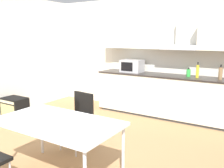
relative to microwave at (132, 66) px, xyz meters
name	(u,v)px	position (x,y,z in m)	size (l,w,h in m)	color
ground_plane	(66,161)	(0.36, -2.64, -1.06)	(7.69, 8.83, 0.02)	#9E754C
wall_back	(153,55)	(0.36, 0.36, 0.25)	(6.15, 0.10, 2.60)	silver
kitchen_counter	(175,97)	(1.05, 0.00, -0.59)	(3.53, 0.64, 0.91)	#333333
backsplash_tile	(181,62)	(1.05, 0.29, 0.12)	(3.51, 0.02, 0.51)	silver
upper_wall_cabinets	(181,35)	(1.05, 0.14, 0.69)	(3.51, 0.40, 0.61)	beige
microwave	(132,66)	(0.00, 0.00, 0.00)	(0.48, 0.35, 0.28)	#ADADB2
bottle_brown	(220,73)	(1.89, -0.02, -0.02)	(0.07, 0.07, 0.28)	brown
bottle_yellow	(198,71)	(1.46, -0.01, -0.01)	(0.06, 0.06, 0.30)	yellow
bottle_green	(188,73)	(1.28, 0.04, -0.06)	(0.08, 0.08, 0.18)	green
dining_table	(57,125)	(0.58, -3.01, -0.36)	(1.51, 0.85, 0.74)	white
chair_far_left	(79,115)	(0.25, -2.20, -0.52)	(0.44, 0.44, 0.87)	black
guitar_amp	(15,108)	(-1.86, -1.80, -0.83)	(0.52, 0.37, 0.44)	black
pendant_lamp	(54,37)	(0.58, -3.01, 0.66)	(0.32, 0.32, 0.22)	silver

